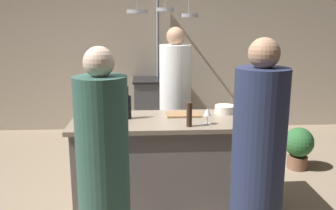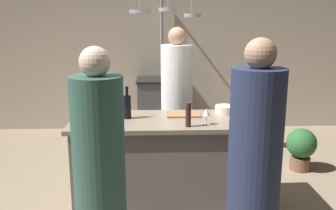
# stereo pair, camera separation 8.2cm
# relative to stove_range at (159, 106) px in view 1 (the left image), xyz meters

# --- Properties ---
(ground_plane) EXTENTS (9.00, 9.00, 0.00)m
(ground_plane) POSITION_rel_stove_range_xyz_m (0.00, -2.45, -0.45)
(ground_plane) COLOR gray
(back_wall) EXTENTS (6.40, 0.16, 2.60)m
(back_wall) POSITION_rel_stove_range_xyz_m (0.00, 0.40, 0.85)
(back_wall) COLOR #BCAD99
(back_wall) RESTS_ON ground_plane
(kitchen_island) EXTENTS (1.80, 0.72, 0.90)m
(kitchen_island) POSITION_rel_stove_range_xyz_m (0.00, -2.45, 0.01)
(kitchen_island) COLOR slate
(kitchen_island) RESTS_ON ground_plane
(stove_range) EXTENTS (0.80, 0.64, 0.89)m
(stove_range) POSITION_rel_stove_range_xyz_m (0.00, 0.00, 0.00)
(stove_range) COLOR #47474C
(stove_range) RESTS_ON ground_plane
(chef) EXTENTS (0.36, 0.36, 1.72)m
(chef) POSITION_rel_stove_range_xyz_m (0.13, -1.56, 0.35)
(chef) COLOR white
(chef) RESTS_ON ground_plane
(bar_stool_left) EXTENTS (0.28, 0.28, 0.68)m
(bar_stool_left) POSITION_rel_stove_range_xyz_m (-0.52, -3.07, -0.07)
(bar_stool_left) COLOR #4C4C51
(bar_stool_left) RESTS_ON ground_plane
(guest_left) EXTENTS (0.35, 0.35, 1.64)m
(guest_left) POSITION_rel_stove_range_xyz_m (-0.50, -3.44, 0.32)
(guest_left) COLOR #33594C
(guest_left) RESTS_ON ground_plane
(bar_stool_right) EXTENTS (0.28, 0.28, 0.68)m
(bar_stool_right) POSITION_rel_stove_range_xyz_m (0.58, -3.07, -0.07)
(bar_stool_right) COLOR #4C4C51
(bar_stool_right) RESTS_ON ground_plane
(guest_right) EXTENTS (0.36, 0.36, 1.69)m
(guest_right) POSITION_rel_stove_range_xyz_m (0.54, -3.44, 0.34)
(guest_right) COLOR #262D4C
(guest_right) RESTS_ON ground_plane
(overhead_pot_rack) EXTENTS (0.90, 1.37, 2.17)m
(overhead_pot_rack) POSITION_rel_stove_range_xyz_m (-0.00, -0.52, 1.23)
(overhead_pot_rack) COLOR gray
(overhead_pot_rack) RESTS_ON ground_plane
(potted_plant) EXTENTS (0.36, 0.36, 0.52)m
(potted_plant) POSITION_rel_stove_range_xyz_m (1.65, -1.56, -0.15)
(potted_plant) COLOR brown
(potted_plant) RESTS_ON ground_plane
(cutting_board) EXTENTS (0.32, 0.22, 0.02)m
(cutting_board) POSITION_rel_stove_range_xyz_m (0.15, -2.31, 0.46)
(cutting_board) COLOR #997047
(cutting_board) RESTS_ON kitchen_island
(pepper_mill) EXTENTS (0.05, 0.05, 0.21)m
(pepper_mill) POSITION_rel_stove_range_xyz_m (0.16, -2.70, 0.56)
(pepper_mill) COLOR #382319
(pepper_mill) RESTS_ON kitchen_island
(wine_bottle_white) EXTENTS (0.07, 0.07, 0.33)m
(wine_bottle_white) POSITION_rel_stove_range_xyz_m (-0.74, -2.40, 0.58)
(wine_bottle_white) COLOR gray
(wine_bottle_white) RESTS_ON kitchen_island
(wine_bottle_dark) EXTENTS (0.07, 0.07, 0.30)m
(wine_bottle_dark) POSITION_rel_stove_range_xyz_m (-0.38, -2.41, 0.57)
(wine_bottle_dark) COLOR black
(wine_bottle_dark) RESTS_ON kitchen_island
(wine_bottle_red) EXTENTS (0.07, 0.07, 0.32)m
(wine_bottle_red) POSITION_rel_stove_range_xyz_m (-0.74, -2.30, 0.58)
(wine_bottle_red) COLOR #143319
(wine_bottle_red) RESTS_ON kitchen_island
(wine_glass_by_chef) EXTENTS (0.07, 0.07, 0.15)m
(wine_glass_by_chef) POSITION_rel_stove_range_xyz_m (0.78, -2.66, 0.56)
(wine_glass_by_chef) COLOR silver
(wine_glass_by_chef) RESTS_ON kitchen_island
(wine_glass_near_left_guest) EXTENTS (0.07, 0.07, 0.15)m
(wine_glass_near_left_guest) POSITION_rel_stove_range_xyz_m (-0.71, -2.66, 0.56)
(wine_glass_near_left_guest) COLOR silver
(wine_glass_near_left_guest) RESTS_ON kitchen_island
(wine_glass_near_right_guest) EXTENTS (0.07, 0.07, 0.15)m
(wine_glass_near_right_guest) POSITION_rel_stove_range_xyz_m (0.32, -2.64, 0.56)
(wine_glass_near_right_guest) COLOR silver
(wine_glass_near_right_guest) RESTS_ON kitchen_island
(mixing_bowl_ceramic) EXTENTS (0.20, 0.20, 0.08)m
(mixing_bowl_ceramic) POSITION_rel_stove_range_xyz_m (0.57, -2.25, 0.49)
(mixing_bowl_ceramic) COLOR silver
(mixing_bowl_ceramic) RESTS_ON kitchen_island
(mixing_bowl_steel) EXTENTS (0.17, 0.17, 0.06)m
(mixing_bowl_steel) POSITION_rel_stove_range_xyz_m (-0.58, -2.45, 0.48)
(mixing_bowl_steel) COLOR #B7B7BC
(mixing_bowl_steel) RESTS_ON kitchen_island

